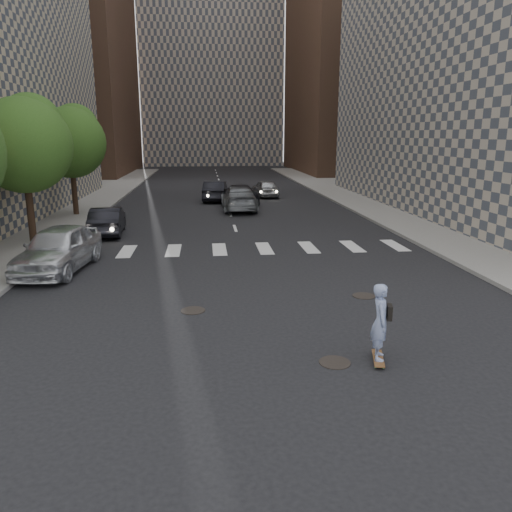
{
  "coord_description": "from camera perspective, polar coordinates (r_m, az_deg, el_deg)",
  "views": [
    {
      "loc": [
        -1.58,
        -12.44,
        4.93
      ],
      "look_at": [
        -0.06,
        2.33,
        1.3
      ],
      "focal_mm": 35.0,
      "sensor_mm": 36.0,
      "label": 1
    }
  ],
  "objects": [
    {
      "name": "manhole_c",
      "position": [
        16.02,
        12.21,
        -4.47
      ],
      "size": [
        0.7,
        0.7,
        0.02
      ],
      "primitive_type": "cylinder",
      "color": "black",
      "rests_on": "ground"
    },
    {
      "name": "tower_left",
      "position": [
        71.52,
        -22.87,
        24.91
      ],
      "size": [
        18.0,
        24.0,
        40.0
      ],
      "primitive_type": "cube",
      "color": "brown",
      "rests_on": "ground"
    },
    {
      "name": "manhole_b",
      "position": [
        14.51,
        -7.21,
        -6.2
      ],
      "size": [
        0.7,
        0.7,
        0.02
      ],
      "primitive_type": "cylinder",
      "color": "black",
      "rests_on": "ground"
    },
    {
      "name": "skateboarder",
      "position": [
        11.31,
        14.07,
        -7.31
      ],
      "size": [
        0.56,
        0.94,
        1.81
      ],
      "rotation": [
        0.0,
        0.0,
        -0.25
      ],
      "color": "brown",
      "rests_on": "ground"
    },
    {
      "name": "tower_right",
      "position": [
        72.01,
        12.79,
        23.89
      ],
      "size": [
        18.0,
        24.0,
        36.0
      ],
      "primitive_type": "cube",
      "color": "brown",
      "rests_on": "ground"
    },
    {
      "name": "tree_b",
      "position": [
        24.86,
        -24.89,
        11.85
      ],
      "size": [
        4.2,
        4.2,
        6.6
      ],
      "color": "#382619",
      "rests_on": "sidewalk_left"
    },
    {
      "name": "ground",
      "position": [
        13.48,
        1.29,
        -7.72
      ],
      "size": [
        160.0,
        160.0,
        0.0
      ],
      "primitive_type": "plane",
      "color": "black",
      "rests_on": "ground"
    },
    {
      "name": "traffic_car_a",
      "position": [
        26.26,
        -16.62,
        3.88
      ],
      "size": [
        1.78,
        4.32,
        1.39
      ],
      "primitive_type": "imported",
      "rotation": [
        0.0,
        0.0,
        3.21
      ],
      "color": "black",
      "rests_on": "ground"
    },
    {
      "name": "traffic_car_d",
      "position": [
        40.68,
        1.07,
        7.76
      ],
      "size": [
        2.07,
        4.23,
        1.39
      ],
      "primitive_type": "imported",
      "rotation": [
        0.0,
        0.0,
        3.25
      ],
      "color": "#A0A3A7",
      "rests_on": "ground"
    },
    {
      "name": "sidewalk_right",
      "position": [
        36.53,
        20.4,
        5.25
      ],
      "size": [
        13.0,
        80.0,
        0.15
      ],
      "primitive_type": "cube",
      "color": "gray",
      "rests_on": "ground"
    },
    {
      "name": "traffic_car_e",
      "position": [
        38.3,
        -4.66,
        7.44
      ],
      "size": [
        2.07,
        4.72,
        1.51
      ],
      "primitive_type": "imported",
      "rotation": [
        0.0,
        0.0,
        3.04
      ],
      "color": "black",
      "rests_on": "ground"
    },
    {
      "name": "silver_sedan",
      "position": [
        19.74,
        -21.65,
        0.81
      ],
      "size": [
        2.57,
        5.15,
        1.69
      ],
      "primitive_type": "imported",
      "rotation": [
        0.0,
        0.0,
        -0.12
      ],
      "color": "silver",
      "rests_on": "ground"
    },
    {
      "name": "tree_c",
      "position": [
        32.55,
        -20.36,
        12.41
      ],
      "size": [
        4.2,
        4.2,
        6.6
      ],
      "color": "#382619",
      "rests_on": "sidewalk_left"
    },
    {
      "name": "traffic_car_b",
      "position": [
        33.39,
        -1.96,
        6.62
      ],
      "size": [
        2.27,
        5.5,
        1.59
      ],
      "primitive_type": "imported",
      "rotation": [
        0.0,
        0.0,
        3.15
      ],
      "color": "slate",
      "rests_on": "ground"
    },
    {
      "name": "tower_center",
      "position": [
        92.45,
        -5.27,
        25.59
      ],
      "size": [
        22.0,
        20.0,
        48.0
      ],
      "primitive_type": "cube",
      "color": "#ADA08E",
      "rests_on": "ground"
    },
    {
      "name": "traffic_car_c",
      "position": [
        36.58,
        -1.87,
        7.1
      ],
      "size": [
        2.53,
        5.16,
        1.41
      ],
      "primitive_type": "imported",
      "rotation": [
        0.0,
        0.0,
        3.18
      ],
      "color": "black",
      "rests_on": "ground"
    },
    {
      "name": "manhole_a",
      "position": [
        11.44,
        8.99,
        -11.92
      ],
      "size": [
        0.7,
        0.7,
        0.02
      ],
      "primitive_type": "cylinder",
      "color": "black",
      "rests_on": "ground"
    }
  ]
}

